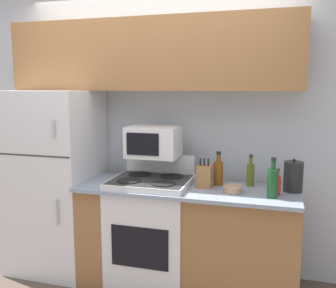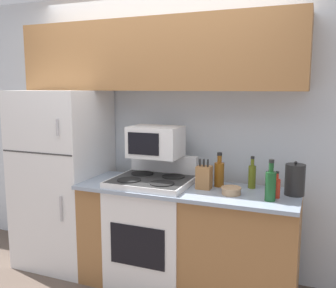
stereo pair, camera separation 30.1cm
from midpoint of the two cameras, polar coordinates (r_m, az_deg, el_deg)
wall_back at (r=3.51m, az=-3.92°, el=1.97°), size 8.00×0.05×2.55m
lower_cabinets at (r=3.20m, az=0.03°, el=-14.15°), size 1.77×0.60×0.88m
refrigerator at (r=3.67m, az=-19.10°, el=-5.30°), size 0.76×0.71×1.65m
upper_cabinets at (r=3.31m, az=-5.30°, el=13.31°), size 2.53×0.36×0.60m
stove at (r=3.27m, az=-5.26°, el=-12.97°), size 0.65×0.59×1.09m
microwave at (r=3.19m, az=-4.92°, el=0.32°), size 0.43×0.32×0.26m
knife_block at (r=3.01m, az=2.73°, el=-4.98°), size 0.12×0.10×0.24m
bowl at (r=2.91m, az=6.96°, el=-6.80°), size 0.15×0.15×0.06m
bottle_hot_sauce at (r=2.90m, az=13.51°, el=-6.07°), size 0.05×0.05×0.20m
bottle_olive_oil at (r=3.11m, az=9.77°, el=-4.52°), size 0.06×0.06×0.26m
bottle_whiskey at (r=3.10m, az=4.93°, el=-4.31°), size 0.08×0.08×0.28m
bottle_wine_green at (r=2.81m, az=12.73°, el=-5.70°), size 0.08×0.08×0.30m
kettle at (r=3.01m, az=15.88°, el=-4.83°), size 0.15×0.15×0.26m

